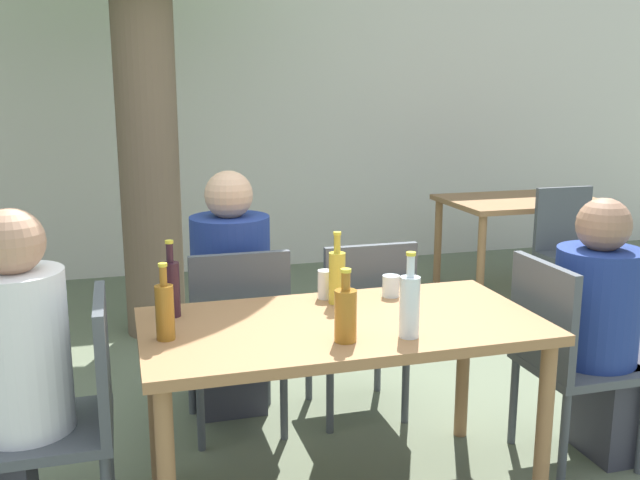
% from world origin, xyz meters
% --- Properties ---
extents(cafe_building_wall, '(10.00, 0.08, 2.80)m').
position_xyz_m(cafe_building_wall, '(0.00, 3.73, 1.40)').
color(cafe_building_wall, silver).
rests_on(cafe_building_wall, ground_plane).
extents(dining_table_front, '(1.50, 0.77, 0.73)m').
position_xyz_m(dining_table_front, '(0.00, 0.00, 0.65)').
color(dining_table_front, '#996B42').
rests_on(dining_table_front, ground_plane).
extents(dining_table_back, '(1.19, 0.84, 0.73)m').
position_xyz_m(dining_table_back, '(2.26, 2.42, 0.64)').
color(dining_table_back, '#996B42').
rests_on(dining_table_back, ground_plane).
extents(patio_chair_0, '(0.44, 0.44, 0.90)m').
position_xyz_m(patio_chair_0, '(-0.98, 0.00, 0.51)').
color(patio_chair_0, '#474C51').
rests_on(patio_chair_0, ground_plane).
extents(patio_chair_1, '(0.44, 0.44, 0.90)m').
position_xyz_m(patio_chair_1, '(0.98, 0.00, 0.51)').
color(patio_chair_1, '#474C51').
rests_on(patio_chair_1, ground_plane).
extents(patio_chair_2, '(0.44, 0.44, 0.90)m').
position_xyz_m(patio_chair_2, '(-0.30, 0.62, 0.51)').
color(patio_chair_2, '#474C51').
rests_on(patio_chair_2, ground_plane).
extents(patio_chair_3, '(0.44, 0.44, 0.90)m').
position_xyz_m(patio_chair_3, '(0.30, 0.62, 0.51)').
color(patio_chair_3, '#474C51').
rests_on(patio_chair_3, ground_plane).
extents(patio_chair_4, '(0.44, 0.44, 0.90)m').
position_xyz_m(patio_chair_4, '(2.26, 1.77, 0.51)').
color(patio_chair_4, '#474C51').
rests_on(patio_chair_4, ground_plane).
extents(person_seated_1, '(0.58, 0.36, 1.15)m').
position_xyz_m(person_seated_1, '(1.22, -0.00, 0.52)').
color(person_seated_1, '#383842').
rests_on(person_seated_1, ground_plane).
extents(person_seated_2, '(0.37, 0.58, 1.22)m').
position_xyz_m(person_seated_2, '(-0.30, 0.85, 0.55)').
color(person_seated_2, '#383842').
rests_on(person_seated_2, ground_plane).
extents(amber_bottle_0, '(0.08, 0.08, 0.26)m').
position_xyz_m(amber_bottle_0, '(-0.06, -0.21, 0.83)').
color(amber_bottle_0, '#9E661E').
rests_on(amber_bottle_0, dining_table_front).
extents(wine_bottle_1, '(0.07, 0.07, 0.30)m').
position_xyz_m(wine_bottle_1, '(-0.61, 0.23, 0.85)').
color(wine_bottle_1, '#331923').
rests_on(wine_bottle_1, dining_table_front).
extents(oil_cruet_2, '(0.07, 0.07, 0.30)m').
position_xyz_m(oil_cruet_2, '(0.05, 0.22, 0.85)').
color(oil_cruet_2, gold).
rests_on(oil_cruet_2, dining_table_front).
extents(amber_bottle_3, '(0.07, 0.07, 0.28)m').
position_xyz_m(amber_bottle_3, '(-0.65, -0.02, 0.84)').
color(amber_bottle_3, '#9E661E').
rests_on(amber_bottle_3, dining_table_front).
extents(water_bottle_4, '(0.07, 0.07, 0.31)m').
position_xyz_m(water_bottle_4, '(0.17, -0.23, 0.85)').
color(water_bottle_4, silver).
rests_on(water_bottle_4, dining_table_front).
extents(drinking_glass_0, '(0.07, 0.07, 0.12)m').
position_xyz_m(drinking_glass_0, '(0.02, 0.30, 0.79)').
color(drinking_glass_0, silver).
rests_on(drinking_glass_0, dining_table_front).
extents(drinking_glass_1, '(0.07, 0.07, 0.09)m').
position_xyz_m(drinking_glass_1, '(0.30, 0.25, 0.78)').
color(drinking_glass_1, silver).
rests_on(drinking_glass_1, dining_table_front).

